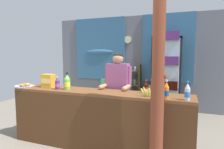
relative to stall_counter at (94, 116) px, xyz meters
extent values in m
plane|color=gray|center=(-0.11, 0.86, -0.57)|extent=(8.25, 8.25, 0.00)
cube|color=slate|center=(-0.11, 2.82, 0.73)|extent=(4.76, 0.12, 2.61)
cube|color=teal|center=(-1.14, 2.73, 1.12)|extent=(1.59, 0.04, 1.83)
ellipsoid|color=teal|center=(-1.14, 2.71, 1.03)|extent=(0.87, 0.10, 0.16)
cube|color=teal|center=(0.85, 2.73, 1.12)|extent=(1.34, 0.04, 1.83)
ellipsoid|color=teal|center=(0.85, 2.71, 1.03)|extent=(0.74, 0.10, 0.16)
cylinder|color=tan|center=(-0.25, 2.74, 1.37)|extent=(0.23, 0.03, 0.23)
cylinder|color=white|center=(-0.25, 2.73, 1.37)|extent=(0.20, 0.01, 0.20)
cube|color=beige|center=(-0.98, 2.74, 1.16)|extent=(0.24, 0.02, 0.18)
cube|color=brown|center=(0.00, 0.11, 0.35)|extent=(2.95, 0.50, 0.04)
cube|color=#4E2E18|center=(0.00, -0.12, -0.12)|extent=(2.95, 0.04, 0.90)
cube|color=#4E2E18|center=(-1.44, 0.11, -0.12)|extent=(0.08, 0.45, 0.90)
cube|color=#4E2E18|center=(1.44, 0.11, -0.12)|extent=(0.08, 0.45, 0.90)
cylinder|color=brown|center=(1.00, -0.31, 0.05)|extent=(0.16, 0.16, 1.25)
cylinder|color=brown|center=(1.00, -0.31, 1.30)|extent=(0.15, 0.15, 1.25)
ellipsoid|color=brown|center=(1.08, -0.31, 0.70)|extent=(0.06, 0.05, 0.08)
cube|color=black|center=(0.89, 2.52, 0.40)|extent=(0.67, 0.04, 1.94)
cube|color=black|center=(0.58, 2.22, 0.40)|extent=(0.04, 0.63, 1.94)
cube|color=black|center=(1.21, 2.22, 0.40)|extent=(0.04, 0.63, 1.94)
cube|color=black|center=(0.89, 2.22, 1.34)|extent=(0.67, 0.63, 0.04)
cube|color=black|center=(0.89, 2.22, -0.53)|extent=(0.67, 0.63, 0.08)
cube|color=silver|center=(0.89, 1.92, 0.45)|extent=(0.61, 0.02, 1.78)
cylinder|color=#B7B7BC|center=(1.17, 1.89, 0.40)|extent=(0.02, 0.02, 0.40)
cube|color=silver|center=(0.89, 2.22, 0.14)|extent=(0.59, 0.55, 0.02)
cube|color=black|center=(0.89, 2.10, 0.25)|extent=(0.55, 0.51, 0.20)
cube|color=silver|center=(0.89, 2.22, 0.70)|extent=(0.59, 0.55, 0.02)
cube|color=#56286B|center=(0.89, 2.10, 0.81)|extent=(0.55, 0.51, 0.20)
cube|color=silver|center=(0.89, 2.22, 1.26)|extent=(0.59, 0.55, 0.02)
cube|color=#56286B|center=(0.89, 2.10, 1.37)|extent=(0.55, 0.51, 0.20)
cube|color=brown|center=(-0.27, 2.52, 0.06)|extent=(0.04, 0.28, 1.26)
cube|color=brown|center=(0.17, 2.52, 0.06)|extent=(0.04, 0.28, 1.26)
cube|color=brown|center=(-0.05, 2.52, 0.50)|extent=(0.44, 0.28, 0.02)
cylinder|color=black|center=(-0.12, 2.52, 0.57)|extent=(0.05, 0.05, 0.13)
cylinder|color=silver|center=(0.02, 2.52, 0.57)|extent=(0.05, 0.05, 0.12)
cube|color=brown|center=(-0.05, 2.52, 0.12)|extent=(0.44, 0.28, 0.02)
cylinder|color=#75C64C|center=(-0.12, 2.52, 0.20)|extent=(0.05, 0.05, 0.14)
cylinder|color=#75C64C|center=(0.02, 2.52, 0.20)|extent=(0.06, 0.06, 0.14)
cube|color=brown|center=(-0.05, 2.52, -0.26)|extent=(0.44, 0.28, 0.02)
cylinder|color=orange|center=(-0.12, 2.52, -0.19)|extent=(0.07, 0.07, 0.12)
cylinder|color=#75C64C|center=(0.02, 2.52, -0.17)|extent=(0.05, 0.05, 0.15)
cube|color=#4CC675|center=(-0.75, 1.93, -0.13)|extent=(0.59, 0.59, 0.04)
cube|color=#4CC675|center=(-0.67, 2.11, 0.09)|extent=(0.39, 0.22, 0.40)
cylinder|color=#4CC675|center=(-1.01, 1.84, -0.35)|extent=(0.04, 0.04, 0.44)
cylinder|color=#4CC675|center=(-0.66, 1.68, -0.35)|extent=(0.04, 0.04, 0.44)
cylinder|color=#4CC675|center=(-0.84, 2.18, -0.35)|extent=(0.04, 0.04, 0.44)
cylinder|color=#4CC675|center=(-0.50, 2.02, -0.35)|extent=(0.04, 0.04, 0.44)
cube|color=#4CC675|center=(-0.93, 2.01, -0.01)|extent=(0.21, 0.37, 0.03)
cube|color=#4CC675|center=(-0.57, 1.84, -0.01)|extent=(0.21, 0.37, 0.03)
cylinder|color=#28282D|center=(0.13, 0.53, -0.14)|extent=(0.11, 0.11, 0.87)
cylinder|color=#28282D|center=(0.29, 0.53, -0.14)|extent=(0.11, 0.11, 0.87)
cube|color=#934C7F|center=(0.21, 0.53, 0.55)|extent=(0.38, 0.20, 0.50)
sphere|color=tan|center=(0.21, 0.53, 0.88)|extent=(0.19, 0.19, 0.19)
ellipsoid|color=black|center=(0.21, 0.54, 0.93)|extent=(0.18, 0.18, 0.10)
cylinder|color=#934C7F|center=(0.00, 0.53, 0.58)|extent=(0.08, 0.08, 0.35)
cylinder|color=tan|center=(0.00, 0.38, 0.41)|extent=(0.07, 0.26, 0.07)
sphere|color=tan|center=(0.00, 0.25, 0.41)|extent=(0.08, 0.08, 0.08)
cylinder|color=#934C7F|center=(0.41, 0.53, 0.58)|extent=(0.08, 0.08, 0.35)
cylinder|color=tan|center=(0.41, 0.38, 0.41)|extent=(0.07, 0.26, 0.07)
sphere|color=tan|center=(0.41, 0.25, 0.41)|extent=(0.08, 0.08, 0.08)
cylinder|color=#75C64C|center=(-0.52, 0.06, 0.46)|extent=(0.10, 0.10, 0.18)
cone|color=#75C64C|center=(-0.52, 0.06, 0.59)|extent=(0.10, 0.10, 0.08)
cylinder|color=black|center=(-0.52, 0.06, 0.64)|extent=(0.04, 0.04, 0.03)
cylinder|color=yellow|center=(-0.52, 0.06, 0.46)|extent=(0.10, 0.10, 0.08)
cylinder|color=black|center=(0.77, 0.22, 0.44)|extent=(0.06, 0.06, 0.13)
cone|color=black|center=(0.77, 0.22, 0.53)|extent=(0.06, 0.06, 0.06)
cylinder|color=red|center=(0.77, 0.22, 0.57)|extent=(0.03, 0.03, 0.02)
cylinder|color=red|center=(0.77, 0.22, 0.44)|extent=(0.07, 0.07, 0.06)
cylinder|color=silver|center=(1.35, -0.06, 0.45)|extent=(0.07, 0.07, 0.16)
cone|color=silver|center=(1.35, -0.06, 0.56)|extent=(0.07, 0.07, 0.07)
cylinder|color=blue|center=(1.35, -0.06, 0.61)|extent=(0.03, 0.03, 0.03)
cylinder|color=blue|center=(1.35, -0.06, 0.45)|extent=(0.07, 0.07, 0.07)
cylinder|color=#56286B|center=(-0.69, 0.02, 0.44)|extent=(0.07, 0.07, 0.14)
cone|color=#56286B|center=(-0.69, 0.02, 0.54)|extent=(0.07, 0.07, 0.06)
cylinder|color=silver|center=(-0.69, 0.02, 0.58)|extent=(0.03, 0.03, 0.02)
cylinder|color=purple|center=(-0.69, 0.02, 0.44)|extent=(0.08, 0.08, 0.06)
cylinder|color=orange|center=(1.09, -0.08, 0.45)|extent=(0.07, 0.07, 0.16)
cone|color=orange|center=(1.09, -0.08, 0.57)|extent=(0.07, 0.07, 0.07)
cylinder|color=white|center=(1.09, -0.08, 0.62)|extent=(0.03, 0.03, 0.03)
cylinder|color=#194C99|center=(1.09, -0.08, 0.45)|extent=(0.07, 0.07, 0.07)
cube|color=gold|center=(-0.97, 0.13, 0.49)|extent=(0.21, 0.15, 0.24)
cube|color=#FFE26D|center=(-0.97, 0.05, 0.49)|extent=(0.19, 0.00, 0.08)
cylinder|color=#BCBCC1|center=(-1.39, 0.00, 0.38)|extent=(0.33, 0.33, 0.02)
torus|color=#BCBCC1|center=(-1.39, 0.00, 0.39)|extent=(0.35, 0.35, 0.02)
ellipsoid|color=#B2753D|center=(-1.32, 0.00, 0.41)|extent=(0.10, 0.08, 0.04)
ellipsoid|color=#C68947|center=(-1.36, 0.04, 0.41)|extent=(0.09, 0.09, 0.05)
ellipsoid|color=#B2753D|center=(-1.47, 0.08, 0.41)|extent=(0.07, 0.08, 0.04)
ellipsoid|color=tan|center=(-1.43, -0.03, 0.41)|extent=(0.10, 0.07, 0.04)
ellipsoid|color=#B2753D|center=(-1.38, -0.06, 0.41)|extent=(0.09, 0.07, 0.04)
ellipsoid|color=#CCC14C|center=(0.77, -0.02, 0.43)|extent=(0.10, 0.04, 0.13)
ellipsoid|color=#CCC14C|center=(0.80, -0.02, 0.44)|extent=(0.08, 0.05, 0.15)
ellipsoid|color=#CCC14C|center=(0.83, -0.02, 0.42)|extent=(0.05, 0.04, 0.12)
ellipsoid|color=#CCC14C|center=(0.86, -0.02, 0.43)|extent=(0.05, 0.03, 0.14)
ellipsoid|color=#CCC14C|center=(0.88, -0.01, 0.43)|extent=(0.05, 0.03, 0.13)
ellipsoid|color=#CCC14C|center=(0.91, 0.00, 0.43)|extent=(0.09, 0.03, 0.14)
ellipsoid|color=#CCC14C|center=(0.94, 0.00, 0.44)|extent=(0.10, 0.04, 0.15)
cylinder|color=olive|center=(0.86, -0.01, 0.50)|extent=(0.02, 0.02, 0.05)
camera|label=1|loc=(1.31, -2.67, 0.96)|focal=31.11mm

